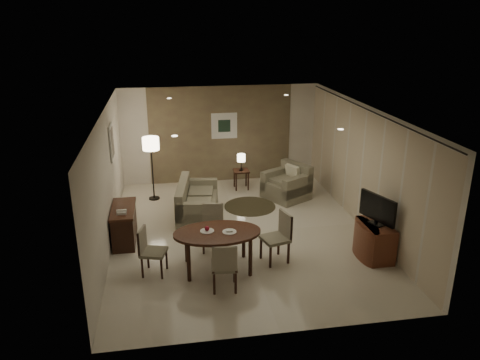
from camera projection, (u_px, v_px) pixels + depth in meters
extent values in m
cube|color=beige|center=(241.00, 232.00, 10.29)|extent=(5.50, 7.00, 0.00)
cube|color=white|center=(242.00, 111.00, 9.38)|extent=(5.50, 7.00, 0.00)
cube|color=#776A4A|center=(221.00, 134.00, 13.09)|extent=(5.50, 0.00, 2.70)
cube|color=silver|center=(107.00, 181.00, 9.41)|extent=(0.00, 7.00, 2.70)
cube|color=silver|center=(365.00, 168.00, 10.26)|extent=(0.00, 7.00, 2.70)
cube|color=#776A4A|center=(221.00, 134.00, 13.07)|extent=(3.96, 0.03, 2.70)
cylinder|color=black|center=(367.00, 109.00, 9.82)|extent=(0.03, 6.80, 0.03)
cube|color=silver|center=(224.00, 126.00, 12.98)|extent=(0.72, 0.03, 0.72)
cube|color=black|center=(224.00, 126.00, 12.97)|extent=(0.34, 0.01, 0.34)
cube|color=silver|center=(112.00, 142.00, 10.36)|extent=(0.03, 0.60, 0.80)
cube|color=gray|center=(112.00, 142.00, 10.36)|extent=(0.01, 0.46, 0.64)
cylinder|color=white|center=(175.00, 136.00, 7.50)|extent=(0.10, 0.10, 0.01)
cylinder|color=white|center=(341.00, 129.00, 7.93)|extent=(0.10, 0.10, 0.01)
cylinder|color=white|center=(169.00, 98.00, 10.84)|extent=(0.10, 0.10, 0.01)
cylinder|color=white|center=(286.00, 95.00, 11.28)|extent=(0.10, 0.10, 0.01)
cylinder|color=white|center=(207.00, 231.00, 8.59)|extent=(0.26, 0.26, 0.02)
cylinder|color=white|center=(229.00, 232.00, 8.56)|extent=(0.26, 0.26, 0.02)
sphere|color=maroon|center=(207.00, 228.00, 8.57)|extent=(0.09, 0.09, 0.09)
cube|color=white|center=(229.00, 231.00, 8.55)|extent=(0.12, 0.08, 0.03)
cylinder|color=#443C26|center=(250.00, 206.00, 11.66)|extent=(1.27, 1.27, 0.01)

